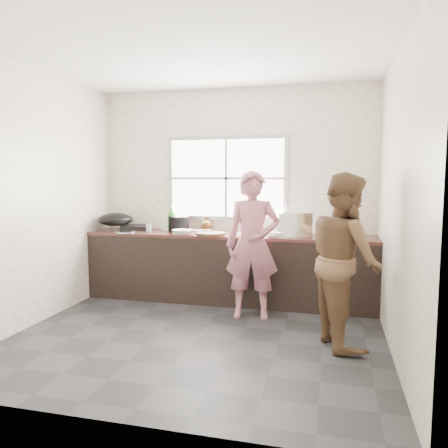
% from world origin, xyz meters
% --- Properties ---
extents(floor, '(3.60, 3.20, 0.01)m').
position_xyz_m(floor, '(0.00, 0.00, -0.01)').
color(floor, '#28282A').
rests_on(floor, ground).
extents(ceiling, '(3.60, 3.20, 0.01)m').
position_xyz_m(ceiling, '(0.00, 0.00, 2.71)').
color(ceiling, silver).
rests_on(ceiling, wall_back).
extents(wall_back, '(3.60, 0.01, 2.70)m').
position_xyz_m(wall_back, '(0.00, 1.60, 1.35)').
color(wall_back, beige).
rests_on(wall_back, ground).
extents(wall_left, '(0.01, 3.20, 2.70)m').
position_xyz_m(wall_left, '(-1.80, 0.00, 1.35)').
color(wall_left, beige).
rests_on(wall_left, ground).
extents(wall_right, '(0.01, 3.20, 2.70)m').
position_xyz_m(wall_right, '(1.80, 0.00, 1.35)').
color(wall_right, silver).
rests_on(wall_right, ground).
extents(wall_front, '(3.60, 0.01, 2.70)m').
position_xyz_m(wall_front, '(0.00, -1.60, 1.35)').
color(wall_front, beige).
rests_on(wall_front, ground).
extents(cabinet, '(3.60, 0.62, 0.82)m').
position_xyz_m(cabinet, '(0.00, 1.29, 0.41)').
color(cabinet, black).
rests_on(cabinet, floor).
extents(countertop, '(3.60, 0.64, 0.04)m').
position_xyz_m(countertop, '(0.00, 1.29, 0.84)').
color(countertop, '#3C1E18').
rests_on(countertop, cabinet).
extents(sink, '(0.55, 0.45, 0.02)m').
position_xyz_m(sink, '(0.35, 1.29, 0.86)').
color(sink, silver).
rests_on(sink, countertop).
extents(faucet, '(0.02, 0.02, 0.30)m').
position_xyz_m(faucet, '(0.35, 1.49, 1.01)').
color(faucet, silver).
rests_on(faucet, countertop).
extents(window_frame, '(1.60, 0.05, 1.10)m').
position_xyz_m(window_frame, '(-0.10, 1.59, 1.55)').
color(window_frame, '#9EA0A5').
rests_on(window_frame, wall_back).
extents(window_glazing, '(1.50, 0.01, 1.00)m').
position_xyz_m(window_glazing, '(-0.10, 1.57, 1.55)').
color(window_glazing, white).
rests_on(window_glazing, window_frame).
extents(woman, '(0.60, 0.43, 1.53)m').
position_xyz_m(woman, '(0.41, 0.74, 0.76)').
color(woman, '#B16A78').
rests_on(woman, floor).
extents(person_side, '(0.86, 0.95, 1.61)m').
position_xyz_m(person_side, '(1.38, 0.15, 0.81)').
color(person_side, brown).
rests_on(person_side, floor).
extents(cutting_board, '(0.41, 0.41, 0.04)m').
position_xyz_m(cutting_board, '(-0.17, 1.08, 0.88)').
color(cutting_board, '#332414').
rests_on(cutting_board, countertop).
extents(cleaver, '(0.23, 0.22, 0.01)m').
position_xyz_m(cleaver, '(-0.31, 1.22, 0.90)').
color(cleaver, silver).
rests_on(cleaver, cutting_board).
extents(bowl_mince, '(0.30, 0.30, 0.06)m').
position_xyz_m(bowl_mince, '(-0.53, 1.08, 0.89)').
color(bowl_mince, white).
rests_on(bowl_mince, countertop).
extents(bowl_crabs, '(0.21, 0.21, 0.05)m').
position_xyz_m(bowl_crabs, '(0.62, 1.08, 0.89)').
color(bowl_crabs, white).
rests_on(bowl_crabs, countertop).
extents(bowl_held, '(0.28, 0.28, 0.07)m').
position_xyz_m(bowl_held, '(0.42, 1.26, 0.89)').
color(bowl_held, white).
rests_on(bowl_held, countertop).
extents(black_pot, '(0.31, 0.31, 0.19)m').
position_xyz_m(black_pot, '(-0.69, 1.37, 0.96)').
color(black_pot, black).
rests_on(black_pot, countertop).
extents(plate_food, '(0.24, 0.24, 0.02)m').
position_xyz_m(plate_food, '(-0.56, 1.13, 0.87)').
color(plate_food, silver).
rests_on(plate_food, countertop).
extents(bottle_green, '(0.13, 0.13, 0.33)m').
position_xyz_m(bottle_green, '(-0.81, 1.42, 1.02)').
color(bottle_green, green).
rests_on(bottle_green, countertop).
extents(bottle_brown_tall, '(0.11, 0.11, 0.20)m').
position_xyz_m(bottle_brown_tall, '(-0.68, 1.50, 0.96)').
color(bottle_brown_tall, '#4D2113').
rests_on(bottle_brown_tall, countertop).
extents(bottle_brown_short, '(0.16, 0.16, 0.18)m').
position_xyz_m(bottle_brown_short, '(-0.36, 1.52, 0.95)').
color(bottle_brown_short, '#442F11').
rests_on(bottle_brown_short, countertop).
extents(glass_jar, '(0.09, 0.09, 0.10)m').
position_xyz_m(glass_jar, '(-1.04, 1.20, 0.91)').
color(glass_jar, silver).
rests_on(glass_jar, countertop).
extents(burner, '(0.47, 0.47, 0.05)m').
position_xyz_m(burner, '(-1.35, 1.42, 0.89)').
color(burner, black).
rests_on(burner, countertop).
extents(wok, '(0.57, 0.57, 0.17)m').
position_xyz_m(wok, '(-1.54, 1.25, 1.01)').
color(wok, black).
rests_on(wok, burner).
extents(dish_rack, '(0.43, 0.34, 0.29)m').
position_xyz_m(dish_rack, '(0.82, 1.19, 1.01)').
color(dish_rack, white).
rests_on(dish_rack, countertop).
extents(pot_lid_left, '(0.35, 0.35, 0.01)m').
position_xyz_m(pot_lid_left, '(-1.31, 1.08, 0.87)').
color(pot_lid_left, silver).
rests_on(pot_lid_left, countertop).
extents(pot_lid_right, '(0.25, 0.25, 0.01)m').
position_xyz_m(pot_lid_right, '(-0.90, 1.52, 0.87)').
color(pot_lid_right, silver).
rests_on(pot_lid_right, countertop).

